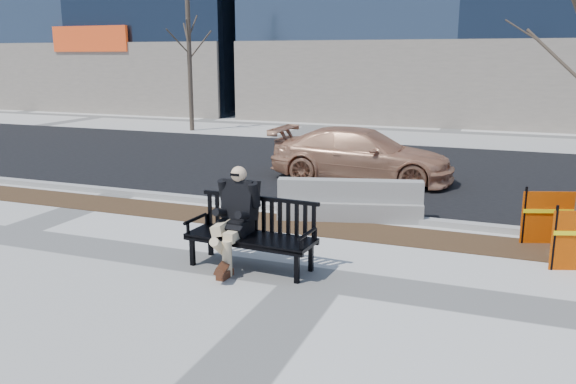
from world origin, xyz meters
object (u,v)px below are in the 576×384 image
Objects in this scene: seated_man at (237,264)px; tree_fence at (575,256)px; sedan at (361,181)px; bench at (251,268)px; jersey_barrier_left at (349,219)px.

tree_fence reaches higher than seated_man.
sedan is (0.30, 7.04, 0.00)m from seated_man.
bench is at bearing -179.57° from sedan.
jersey_barrier_left is at bearing 168.49° from tree_fence.
tree_fence reaches higher than sedan.
jersey_barrier_left is (0.72, 3.30, 0.00)m from bench.
tree_fence is at bearing 28.42° from seated_man.
bench is 5.45m from tree_fence.
seated_man is 5.67m from tree_fence.
seated_man is 3.37m from jersey_barrier_left.
tree_fence is (5.15, 2.38, 0.00)m from seated_man.
sedan is at bearing 136.08° from tree_fence.
bench is 0.30m from seated_man.
seated_man is at bearing 168.85° from bench.
bench is 1.32× the size of seated_man.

